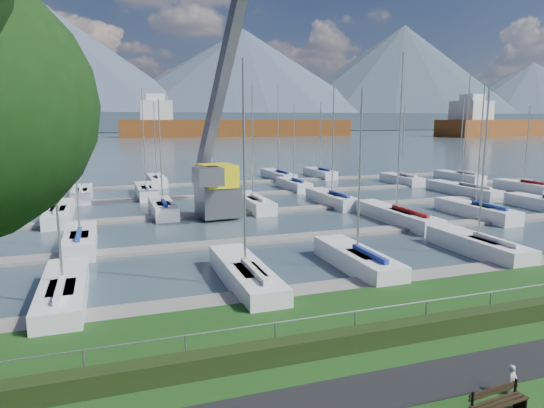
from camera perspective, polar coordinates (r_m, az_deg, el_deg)
name	(u,v)px	position (r m, az deg, el deg)	size (l,w,h in m)	color
path	(431,380)	(16.54, 18.15, -19.08)	(160.00, 2.00, 0.04)	black
water	(122,135)	(274.64, -17.21, 7.81)	(800.00, 540.00, 0.20)	#3B4C56
hedge	(385,334)	(18.28, 13.16, -14.72)	(80.00, 0.70, 0.70)	black
fence	(380,308)	(18.26, 12.59, -11.82)	(0.04, 0.04, 80.00)	gray
foothill	(118,122)	(344.49, -17.67, 9.20)	(900.00, 80.00, 12.00)	#3A4855
mountains	(122,70)	(421.10, -17.22, 14.84)	(1190.00, 360.00, 115.00)	#3E4D5B
docks	(220,214)	(42.16, -6.19, -1.19)	(90.00, 41.60, 0.25)	#65635E
bench_right	(498,403)	(15.26, 25.04, -20.41)	(1.83, 0.59, 0.85)	black
person	(513,377)	(16.47, 26.45, -17.78)	(0.38, 0.25, 1.04)	#ACACB3
crane	(219,150)	(41.44, -6.24, 6.36)	(6.08, 13.23, 22.35)	#595B61
cargo_ship_mid	(229,128)	(233.30, -5.07, 8.85)	(109.53, 23.33, 21.50)	brown
cargo_ship_east	(509,128)	(266.56, 26.10, 8.06)	(92.38, 31.68, 21.50)	brown
sailboat_fleet	(180,148)	(43.82, -10.76, 6.49)	(75.31, 49.51, 13.62)	silver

